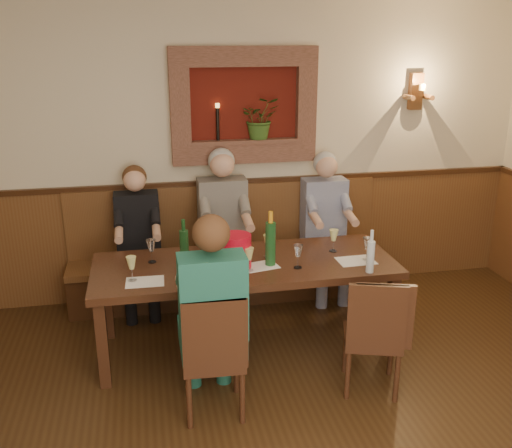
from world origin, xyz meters
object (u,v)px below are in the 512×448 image
Objects in this scene: chair_near_right at (371,356)px; person_chair_front at (212,331)px; person_bench_left at (140,254)px; wine_bottle_green_b at (184,247)px; spittoon_bucket at (236,251)px; wine_bottle_green_a at (270,243)px; dining_table at (245,271)px; bench at (228,266)px; person_bench_mid at (224,242)px; person_bench_right at (325,238)px; water_bottle at (371,256)px; chair_near_left at (214,377)px.

person_chair_front is (-1.15, -0.00, 0.34)m from chair_near_right.
person_bench_left reaches higher than wine_bottle_green_b.
person_chair_front reaches higher than wine_bottle_green_b.
wine_bottle_green_a reaches higher than spittoon_bucket.
chair_near_right is 2.35× the size of wine_bottle_green_b.
person_bench_left is at bearing 128.96° from spittoon_bucket.
person_chair_front reaches higher than dining_table.
bench is 3.33× the size of chair_near_right.
person_bench_mid is (-0.04, 0.84, -0.05)m from dining_table.
person_bench_mid is 1.64m from person_chair_front.
person_bench_right reaches higher than spittoon_bucket.
spittoon_bucket is (-0.04, -0.92, 0.26)m from person_bench_mid.
water_bottle is (0.12, 0.39, 0.62)m from chair_near_right.
chair_near_right is 0.60× the size of person_bench_mid.
water_bottle reaches higher than dining_table.
person_bench_right is (0.95, -0.11, 0.26)m from bench.
person_bench_right is 1.42m from spittoon_bucket.
person_chair_front is at bearing -102.07° from bench.
water_bottle is (1.27, 0.44, 0.62)m from chair_near_left.
person_bench_mid reaches higher than water_bottle.
person_bench_right is at bearing 50.75° from person_chair_front.
person_bench_right is 1.67m from wine_bottle_green_b.
spittoon_bucket is at bearing 163.44° from water_bottle.
person_bench_right is at bearing 50.52° from wine_bottle_green_a.
chair_near_right is 0.63× the size of person_bench_right.
water_bottle is at bearing -16.56° from spittoon_bucket.
water_bottle is (0.95, -1.21, 0.26)m from person_bench_mid.
person_chair_front is (-0.37, -0.78, -0.08)m from dining_table.
person_bench_mid is 0.96m from wine_bottle_green_b.
person_bench_left is (-0.83, 0.84, -0.11)m from dining_table.
chair_near_right is at bearing 5.26° from chair_near_left.
chair_near_right is at bearing -44.88° from person_bench_left.
spittoon_bucket is at bearing 71.73° from chair_near_left.
wine_bottle_green_a is at bearing -0.87° from spittoon_bucket.
chair_near_left is 2.72× the size of water_bottle.
dining_table is 1.18m from chair_near_right.
wine_bottle_green_a reaches higher than water_bottle.
person_bench_left reaches higher than chair_near_right.
chair_near_left is at bearing -111.16° from spittoon_bucket.
bench is 11.15× the size of spittoon_bucket.
chair_near_left is 0.64× the size of person_chair_front.
water_bottle is at bearing 90.68° from chair_near_right.
person_bench_left is at bearing 179.94° from person_bench_right.
person_bench_mid is (0.32, 1.66, 0.35)m from chair_near_left.
spittoon_bucket is at bearing 158.92° from chair_near_right.
person_bench_right is 3.23× the size of wine_bottle_green_a.
person_bench_mid reaches higher than bench.
person_bench_right reaches higher than chair_near_right.
dining_table is 5.43× the size of wine_bottle_green_a.
bench is 1.80m from chair_near_left.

